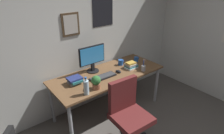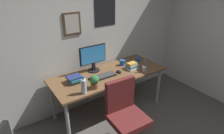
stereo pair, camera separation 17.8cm
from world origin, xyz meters
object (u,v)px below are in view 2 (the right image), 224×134
object	(u,v)px
pen_cup	(144,69)
book_stack_right	(132,66)
computer_mouse	(119,72)
book_stack_left	(74,79)
keyboard	(103,76)
coffee_mug_near	(138,60)
office_chair	(125,112)
water_bottle	(84,86)
monitor	(93,57)
potted_plant	(94,81)
coffee_mug_far	(122,62)

from	to	relation	value
pen_cup	book_stack_right	world-z (taller)	pen_cup
computer_mouse	book_stack_left	bearing A→B (deg)	170.43
keyboard	coffee_mug_near	world-z (taller)	coffee_mug_near
keyboard	pen_cup	distance (m)	0.70
keyboard	book_stack_left	size ratio (longest dim) A/B	2.11
office_chair	water_bottle	distance (m)	0.63
monitor	keyboard	bearing A→B (deg)	-89.71
keyboard	coffee_mug_near	distance (m)	0.85
potted_plant	pen_cup	distance (m)	0.92
monitor	coffee_mug_far	world-z (taller)	monitor
water_bottle	book_stack_right	world-z (taller)	water_bottle
office_chair	book_stack_right	world-z (taller)	office_chair
computer_mouse	pen_cup	size ratio (longest dim) A/B	0.55
keyboard	computer_mouse	distance (m)	0.30
keyboard	monitor	bearing A→B (deg)	90.29
water_bottle	coffee_mug_far	distance (m)	1.06
coffee_mug_far	book_stack_left	distance (m)	0.95
computer_mouse	book_stack_right	world-z (taller)	book_stack_right
coffee_mug_near	book_stack_left	bearing A→B (deg)	-179.33
book_stack_left	water_bottle	bearing A→B (deg)	-92.47
monitor	book_stack_right	world-z (taller)	monitor
coffee_mug_near	pen_cup	xyz separation A→B (m)	(-0.18, -0.34, 0.01)
pen_cup	monitor	bearing A→B (deg)	142.74
computer_mouse	pen_cup	xyz separation A→B (m)	(0.36, -0.20, 0.04)
water_bottle	office_chair	bearing A→B (deg)	-47.63
monitor	potted_plant	bearing A→B (deg)	-117.98
office_chair	book_stack_left	xyz separation A→B (m)	(-0.36, 0.75, 0.26)
coffee_mug_near	coffee_mug_far	bearing A→B (deg)	167.16
keyboard	book_stack_left	bearing A→B (deg)	165.99
potted_plant	book_stack_left	world-z (taller)	potted_plant
office_chair	coffee_mug_near	world-z (taller)	office_chair
computer_mouse	coffee_mug_far	world-z (taller)	coffee_mug_far
keyboard	book_stack_right	bearing A→B (deg)	-1.67
keyboard	water_bottle	bearing A→B (deg)	-151.35
computer_mouse	keyboard	bearing A→B (deg)	176.89
keyboard	water_bottle	world-z (taller)	water_bottle
computer_mouse	coffee_mug_near	distance (m)	0.55
coffee_mug_near	coffee_mug_far	world-z (taller)	coffee_mug_far
water_bottle	potted_plant	size ratio (longest dim) A/B	1.29
keyboard	water_bottle	xyz separation A→B (m)	(-0.44, -0.24, 0.09)
water_bottle	pen_cup	size ratio (longest dim) A/B	1.26
office_chair	computer_mouse	distance (m)	0.76
water_bottle	coffee_mug_near	world-z (taller)	water_bottle
book_stack_right	water_bottle	bearing A→B (deg)	-167.57
water_bottle	book_stack_left	xyz separation A→B (m)	(0.01, 0.35, -0.05)
computer_mouse	coffee_mug_far	distance (m)	0.31
potted_plant	pen_cup	xyz separation A→B (m)	(0.92, -0.02, -0.05)
office_chair	keyboard	xyz separation A→B (m)	(0.07, 0.65, 0.22)
monitor	keyboard	size ratio (longest dim) A/B	1.07
office_chair	monitor	world-z (taller)	monitor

